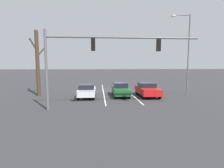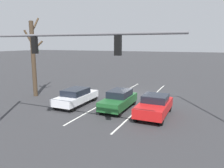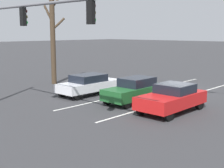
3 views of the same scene
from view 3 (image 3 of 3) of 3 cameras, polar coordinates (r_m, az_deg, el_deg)
name	(u,v)px [view 3 (image 3 of 3)]	position (r m, az deg, el deg)	size (l,w,h in m)	color
ground_plane	(177,90)	(23.66, 11.82, -1.10)	(240.00, 240.00, 0.00)	#333335
lane_stripe_left_divider	(183,97)	(21.13, 12.81, -2.38)	(0.12, 16.02, 0.01)	silver
lane_stripe_center_divider	(143,91)	(22.93, 5.66, -1.27)	(0.12, 16.02, 0.01)	silver
car_red_leftlane_front	(172,98)	(17.09, 10.94, -2.48)	(1.95, 4.31, 1.50)	red
car_darkgreen_midlane_front	(135,90)	(19.18, 4.25, -1.05)	(1.70, 4.37, 1.51)	#1E5928
car_white_rightlane_front	(89,84)	(21.43, -4.20, 0.00)	(1.81, 4.63, 1.41)	silver
traffic_signal_gantry	(26,27)	(16.97, -15.46, 9.97)	(11.96, 0.37, 6.16)	slate
bare_tree_near	(53,36)	(26.16, -10.71, 8.57)	(1.32, 2.10, 7.70)	#423323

